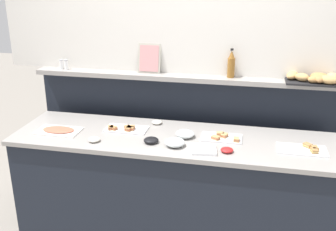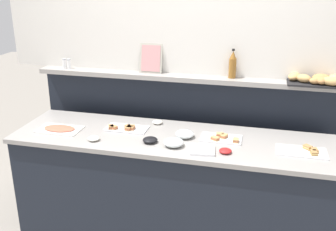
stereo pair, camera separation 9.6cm
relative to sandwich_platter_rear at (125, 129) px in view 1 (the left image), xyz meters
name	(u,v)px [view 1 (the left image)]	position (x,y,z in m)	size (l,w,h in m)	color
ground_plane	(185,197)	(0.40, 0.54, -0.90)	(12.00, 12.00, 0.00)	gray
buffet_counter	(173,188)	(0.40, -0.06, -0.45)	(2.45, 0.69, 0.88)	black
back_ledge_unit	(184,138)	(0.40, 0.46, -0.24)	(2.60, 0.22, 1.25)	black
sandwich_platter_rear	(125,129)	(0.00, 0.00, 0.00)	(0.33, 0.17, 0.04)	silver
sandwich_platter_front	(222,137)	(0.76, -0.01, 0.00)	(0.30, 0.18, 0.04)	silver
sandwich_platter_side	(304,149)	(1.34, -0.10, 0.00)	(0.34, 0.19, 0.04)	white
cold_cuts_platter	(59,130)	(-0.50, -0.14, 0.00)	(0.34, 0.21, 0.02)	white
glass_bowl_large	(175,143)	(0.44, -0.22, 0.01)	(0.14, 0.14, 0.06)	silver
glass_bowl_medium	(185,134)	(0.49, -0.04, 0.01)	(0.14, 0.14, 0.06)	silver
condiment_bowl_teal	(157,122)	(0.21, 0.18, 0.00)	(0.08, 0.08, 0.03)	silver
condiment_bowl_red	(151,140)	(0.26, -0.19, 0.01)	(0.11, 0.11, 0.04)	black
condiment_bowl_dark	(227,150)	(0.81, -0.24, 0.00)	(0.09, 0.09, 0.03)	red
condiment_bowl_cream	(94,139)	(-0.16, -0.26, 0.00)	(0.09, 0.09, 0.03)	silver
napkin_stack	(204,150)	(0.66, -0.25, 0.00)	(0.17, 0.17, 0.02)	white
vinegar_bottle_amber	(231,65)	(0.78, 0.41, 0.46)	(0.06, 0.06, 0.24)	#8E5B23
salt_shaker	(62,64)	(-0.69, 0.39, 0.40)	(0.03, 0.03, 0.09)	white
pepper_shaker	(66,65)	(-0.65, 0.39, 0.40)	(0.03, 0.03, 0.09)	white
bread_basket	(315,79)	(1.42, 0.37, 0.39)	(0.42, 0.28, 0.08)	black
framed_picture	(149,58)	(0.09, 0.43, 0.48)	(0.19, 0.06, 0.25)	#B2AD9E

